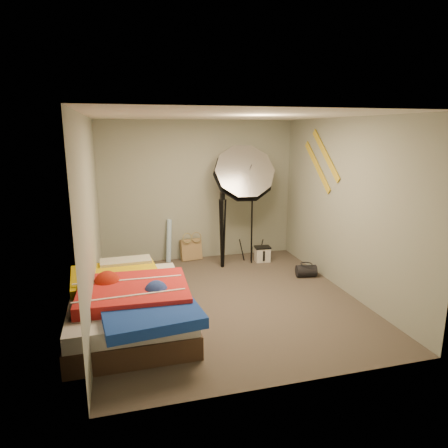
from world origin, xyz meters
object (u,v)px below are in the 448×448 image
object	(u,v)px
wrapping_roll	(169,241)
photo_umbrella	(244,175)
bed	(130,304)
camera_tripod	(222,225)
camera_case	(262,255)
tote_bag	(191,249)
duffel_bag	(306,271)

from	to	relation	value
wrapping_roll	photo_umbrella	distance (m)	1.79
bed	camera_tripod	bearing A→B (deg)	47.80
camera_case	bed	xyz separation A→B (m)	(-2.40, -1.89, 0.16)
bed	photo_umbrella	distance (m)	3.04
bed	camera_tripod	xyz separation A→B (m)	(1.62, 1.79, 0.46)
tote_bag	duffel_bag	world-z (taller)	tote_bag
camera_tripod	duffel_bag	bearing A→B (deg)	-34.12
photo_umbrella	bed	bearing A→B (deg)	-137.19
wrapping_roll	photo_umbrella	xyz separation A→B (m)	(1.25, -0.47, 1.20)
tote_bag	duffel_bag	size ratio (longest dim) A/B	1.20
tote_bag	wrapping_roll	distance (m)	0.44
duffel_bag	photo_umbrella	size ratio (longest dim) A/B	0.14
wrapping_roll	duffel_bag	distance (m)	2.47
tote_bag	wrapping_roll	world-z (taller)	wrapping_roll
wrapping_roll	photo_umbrella	size ratio (longest dim) A/B	0.35
photo_umbrella	camera_tripod	bearing A→B (deg)	-168.58
bed	photo_umbrella	bearing A→B (deg)	42.81
tote_bag	camera_tripod	world-z (taller)	camera_tripod
tote_bag	photo_umbrella	distance (m)	1.69
bed	camera_tripod	size ratio (longest dim) A/B	1.67
tote_bag	camera_case	distance (m)	1.31
camera_case	wrapping_roll	bearing A→B (deg)	168.58
duffel_bag	camera_tripod	bearing A→B (deg)	155.60
wrapping_roll	camera_tripod	world-z (taller)	camera_tripod
bed	camera_tripod	distance (m)	2.46
camera_tripod	camera_case	bearing A→B (deg)	7.78
bed	photo_umbrella	world-z (taller)	photo_umbrella
camera_case	duffel_bag	world-z (taller)	camera_case
camera_case	bed	world-z (taller)	bed
tote_bag	camera_case	xyz separation A→B (m)	(1.23, -0.44, -0.06)
tote_bag	camera_tripod	size ratio (longest dim) A/B	0.29
wrapping_roll	camera_tripod	distance (m)	1.08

